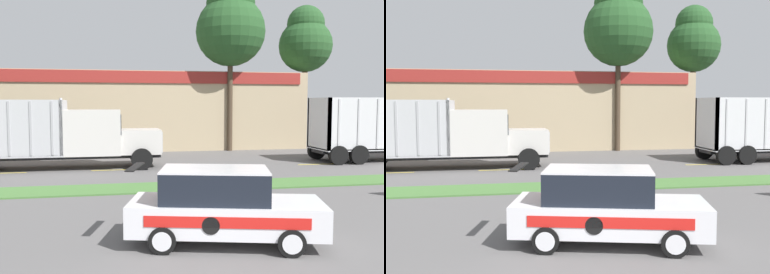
% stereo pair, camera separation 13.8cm
% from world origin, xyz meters
% --- Properties ---
extents(grass_verge, '(120.00, 1.98, 0.06)m').
position_xyz_m(grass_verge, '(0.00, 10.55, 0.03)').
color(grass_verge, '#477538').
rests_on(grass_verge, ground_plane).
extents(centre_line_3, '(2.40, 0.14, 0.01)m').
position_xyz_m(centre_line_3, '(-6.41, 15.54, 0.00)').
color(centre_line_3, yellow).
rests_on(centre_line_3, ground_plane).
extents(centre_line_4, '(2.40, 0.14, 0.01)m').
position_xyz_m(centre_line_4, '(-1.01, 15.54, 0.00)').
color(centre_line_4, yellow).
rests_on(centre_line_4, ground_plane).
extents(centre_line_5, '(2.40, 0.14, 0.01)m').
position_xyz_m(centre_line_5, '(4.39, 15.54, 0.00)').
color(centre_line_5, yellow).
rests_on(centre_line_5, ground_plane).
extents(centre_line_6, '(2.40, 0.14, 0.01)m').
position_xyz_m(centre_line_6, '(9.79, 15.54, 0.00)').
color(centre_line_6, yellow).
rests_on(centre_line_6, ground_plane).
extents(dump_truck_mid, '(10.55, 2.71, 3.53)m').
position_xyz_m(dump_truck_mid, '(-3.20, 16.51, 1.59)').
color(dump_truck_mid, black).
rests_on(dump_truck_mid, ground_plane).
extents(rally_car, '(4.73, 2.78, 1.79)m').
position_xyz_m(rally_car, '(1.25, 3.75, 0.88)').
color(rally_car, white).
rests_on(rally_car, ground_plane).
extents(store_building_backdrop, '(25.30, 12.10, 5.51)m').
position_xyz_m(store_building_backdrop, '(0.12, 29.23, 2.76)').
color(store_building_backdrop, tan).
rests_on(store_building_backdrop, ground_plane).
extents(tree_behind_left, '(4.78, 4.78, 11.83)m').
position_xyz_m(tree_behind_left, '(6.91, 23.07, 8.70)').
color(tree_behind_left, '#473828').
rests_on(tree_behind_left, ground_plane).
extents(tree_behind_right, '(4.04, 4.04, 10.77)m').
position_xyz_m(tree_behind_right, '(13.51, 25.32, 8.09)').
color(tree_behind_right, '#473828').
rests_on(tree_behind_right, ground_plane).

